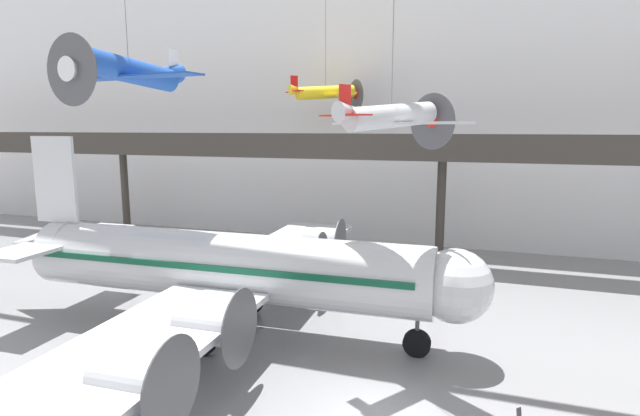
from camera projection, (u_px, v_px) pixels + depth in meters
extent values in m
plane|color=gray|center=(378.00, 414.00, 18.67)|extent=(260.00, 260.00, 0.00)
cube|color=white|center=(452.00, 86.00, 43.81)|extent=(140.00, 3.00, 28.30)
cube|color=#38332D|center=(442.00, 154.00, 37.66)|extent=(110.00, 3.20, 0.90)
cube|color=#38332D|center=(440.00, 142.00, 36.06)|extent=(110.00, 0.12, 1.10)
cylinder|color=#38332D|center=(125.00, 195.00, 48.91)|extent=(0.70, 0.70, 8.14)
cylinder|color=#38332D|center=(440.00, 211.00, 39.28)|extent=(0.70, 0.70, 8.14)
cylinder|color=silver|center=(223.00, 266.00, 25.64)|extent=(21.43, 4.20, 3.45)
sphere|color=silver|center=(455.00, 286.00, 22.35)|extent=(3.38, 3.38, 3.38)
cone|color=silver|center=(42.00, 245.00, 28.93)|extent=(4.59, 3.33, 3.17)
cube|color=#0F4C33|center=(223.00, 259.00, 25.58)|extent=(19.95, 4.21, 0.31)
cube|color=silver|center=(293.00, 244.00, 33.62)|extent=(5.44, 13.80, 0.28)
cube|color=silver|center=(128.00, 353.00, 17.48)|extent=(5.44, 13.80, 0.28)
cylinder|color=silver|center=(300.00, 256.00, 30.35)|extent=(2.54, 1.74, 1.65)
cylinder|color=#4C4C51|center=(321.00, 258.00, 29.97)|extent=(0.17, 3.14, 3.14)
cylinder|color=silver|center=(321.00, 240.00, 34.74)|extent=(2.54, 1.74, 1.65)
cylinder|color=#4C4C51|center=(340.00, 241.00, 34.35)|extent=(0.17, 3.14, 3.14)
cylinder|color=silver|center=(209.00, 324.00, 19.88)|extent=(2.54, 1.74, 1.65)
cylinder|color=#4C4C51|center=(240.00, 328.00, 19.49)|extent=(0.17, 3.14, 3.14)
cylinder|color=silver|center=(135.00, 380.00, 15.50)|extent=(2.54, 1.74, 1.65)
cylinder|color=#4C4C51|center=(173.00, 386.00, 15.11)|extent=(0.17, 3.14, 3.14)
cube|color=silver|center=(55.00, 180.00, 27.91)|extent=(2.73, 0.30, 4.83)
cube|color=silver|center=(65.00, 240.00, 28.37)|extent=(3.04, 9.05, 0.20)
cylinder|color=#4C4C51|center=(417.00, 331.00, 23.19)|extent=(0.20, 0.20, 1.21)
cylinder|color=black|center=(417.00, 343.00, 23.28)|extent=(1.31, 0.43, 1.30)
cylinder|color=#4C4C51|center=(251.00, 293.00, 28.55)|extent=(0.20, 0.20, 1.21)
cylinder|color=black|center=(252.00, 303.00, 28.64)|extent=(1.31, 0.43, 1.30)
cylinder|color=#4C4C51|center=(202.00, 330.00, 23.33)|extent=(0.20, 0.20, 1.21)
cylinder|color=black|center=(203.00, 342.00, 23.43)|extent=(1.31, 0.43, 1.30)
cylinder|color=silver|center=(391.00, 116.00, 20.80)|extent=(3.41, 4.50, 1.33)
cone|color=red|center=(430.00, 121.00, 22.33)|extent=(1.16, 1.13, 0.87)
cylinder|color=#4C4C51|center=(432.00, 122.00, 22.43)|extent=(2.13, 1.42, 2.52)
cone|color=silver|center=(350.00, 111.00, 19.39)|extent=(1.41, 1.55, 0.92)
cube|color=silver|center=(396.00, 123.00, 21.02)|extent=(6.55, 4.84, 0.10)
cube|color=red|center=(345.00, 100.00, 19.15)|extent=(0.36, 0.51, 1.17)
cube|color=red|center=(345.00, 115.00, 19.24)|extent=(2.42, 1.86, 0.06)
cylinder|color=#1E4CAD|center=(129.00, 70.00, 27.25)|extent=(2.11, 6.65, 1.90)
cone|color=white|center=(76.00, 70.00, 24.29)|extent=(1.32, 1.21, 1.20)
cylinder|color=#4C4C51|center=(71.00, 70.00, 24.08)|extent=(3.45, 0.46, 3.47)
cone|color=#1E4CAD|center=(169.00, 71.00, 30.00)|extent=(1.35, 1.95, 1.29)
cube|color=#1E4CAD|center=(124.00, 77.00, 26.96)|extent=(9.87, 2.73, 0.10)
cube|color=white|center=(173.00, 63.00, 30.26)|extent=(0.15, 0.79, 1.60)
cube|color=white|center=(174.00, 76.00, 30.39)|extent=(3.54, 1.20, 0.06)
cylinder|color=yellow|center=(326.00, 92.00, 41.25)|extent=(4.49, 4.15, 1.37)
cone|color=red|center=(354.00, 95.00, 42.29)|extent=(1.24, 1.25, 0.94)
cylinder|color=#4C4C51|center=(356.00, 96.00, 42.36)|extent=(1.83, 2.05, 2.71)
cone|color=yellow|center=(298.00, 90.00, 40.29)|extent=(1.64, 1.59, 0.97)
cube|color=yellow|center=(329.00, 96.00, 41.42)|extent=(5.96, 6.49, 0.10)
cube|color=red|center=(294.00, 84.00, 40.10)|extent=(0.50, 0.45, 1.25)
cube|color=red|center=(294.00, 92.00, 40.20)|extent=(2.25, 2.43, 0.06)
cylinder|color=slate|center=(326.00, 28.00, 40.44)|extent=(0.04, 0.04, 9.11)
cube|color=#232326|center=(519.00, 415.00, 17.10)|extent=(0.15, 0.77, 0.73)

